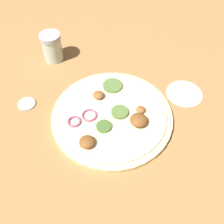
{
  "coord_description": "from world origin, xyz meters",
  "views": [
    {
      "loc": [
        0.35,
        -0.04,
        0.47
      ],
      "look_at": [
        0.0,
        0.0,
        0.02
      ],
      "focal_mm": 42.0,
      "sensor_mm": 36.0,
      "label": 1
    }
  ],
  "objects": [
    {
      "name": "pizza",
      "position": [
        0.0,
        0.0,
        0.01
      ],
      "size": [
        0.27,
        0.27,
        0.03
      ],
      "color": "beige",
      "rests_on": "ground_plane"
    },
    {
      "name": "ground_plane",
      "position": [
        0.0,
        0.0,
        0.0
      ],
      "size": [
        3.0,
        3.0,
        0.0
      ],
      "primitive_type": "plane",
      "color": "#9E703F"
    },
    {
      "name": "spice_jar",
      "position": [
        -0.22,
        -0.13,
        0.04
      ],
      "size": [
        0.05,
        0.05,
        0.08
      ],
      "color": "silver",
      "rests_on": "ground_plane"
    },
    {
      "name": "flour_patch",
      "position": [
        -0.05,
        0.18,
        0.0
      ],
      "size": [
        0.09,
        0.09,
        0.0
      ],
      "color": "white",
      "rests_on": "ground_plane"
    },
    {
      "name": "loose_cap",
      "position": [
        -0.06,
        -0.19,
        0.0
      ],
      "size": [
        0.04,
        0.04,
        0.01
      ],
      "color": "#B2B2B7",
      "rests_on": "ground_plane"
    }
  ]
}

